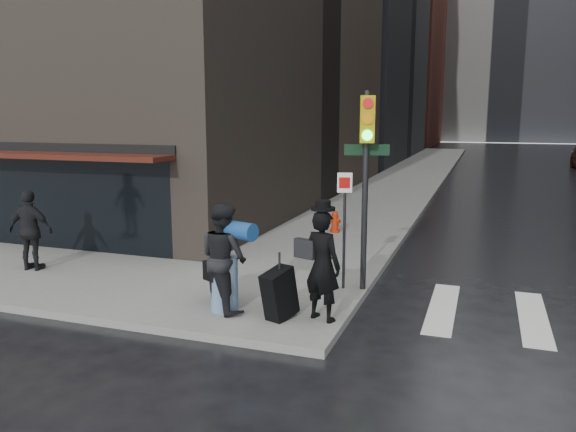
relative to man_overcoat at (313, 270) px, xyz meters
name	(u,v)px	position (x,y,z in m)	size (l,w,h in m)	color
ground	(254,304)	(-1.46, 0.80, -1.04)	(140.00, 140.00, 0.00)	black
sidewalk_left	(417,171)	(-1.46, 27.80, -0.97)	(4.00, 50.00, 0.15)	slate
bldg_left_far	(349,40)	(-14.46, 62.80, 11.96)	(22.00, 20.00, 26.00)	#5D2920
bldg_distant	(509,26)	(4.54, 78.80, 14.96)	(40.00, 12.00, 32.00)	slate
storefront	(35,185)	(-8.46, 2.70, 0.78)	(8.40, 1.11, 2.83)	black
man_overcoat	(313,270)	(0.00, 0.00, 0.00)	(1.38, 0.97, 2.12)	black
man_jeans	(224,257)	(-1.65, -0.08, 0.09)	(1.32, 1.22, 1.96)	black
man_greycoat	(31,230)	(-6.96, 0.91, 0.03)	(1.12, 0.57, 1.84)	black
traffic_light	(364,164)	(0.43, 1.91, 1.66)	(0.96, 0.56, 3.95)	black
fire_hydrant	(335,223)	(-1.52, 7.25, -0.60)	(0.38, 0.28, 0.65)	#9F2309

